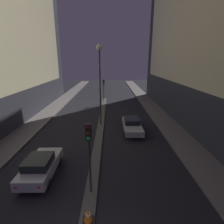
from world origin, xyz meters
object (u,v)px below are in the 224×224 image
object	(u,v)px
street_lamp	(100,67)
car_right_lane	(132,125)
traffic_light_near	(89,143)
traffic_light_mid	(104,86)
car_left_lane	(41,166)
traffic_cone_near	(88,215)

from	to	relation	value
street_lamp	car_right_lane	distance (m)	7.19
traffic_light_near	car_right_lane	distance (m)	10.19
traffic_light_mid	car_left_lane	size ratio (longest dim) A/B	1.02
traffic_cone_near	car_left_lane	distance (m)	5.04
traffic_light_mid	street_lamp	xyz separation A→B (m)	(0.00, -10.45, 3.56)
traffic_light_near	car_right_lane	world-z (taller)	traffic_light_near
traffic_light_mid	car_left_lane	world-z (taller)	traffic_light_mid
traffic_light_near	traffic_cone_near	xyz separation A→B (m)	(0.07, -1.92, -2.75)
traffic_cone_near	car_left_lane	xyz separation A→B (m)	(-3.54, 3.57, 0.31)
traffic_cone_near	car_right_lane	world-z (taller)	car_right_lane
traffic_light_mid	car_right_lane	bearing A→B (deg)	-74.24
traffic_light_near	traffic_light_mid	world-z (taller)	same
traffic_light_near	traffic_light_mid	xyz separation A→B (m)	(0.00, 21.55, 0.00)
traffic_light_near	car_right_lane	size ratio (longest dim) A/B	0.87
street_lamp	car_left_lane	world-z (taller)	street_lamp
traffic_light_mid	car_left_lane	xyz separation A→B (m)	(-3.47, -19.89, -2.44)
traffic_light_mid	traffic_cone_near	distance (m)	23.62
traffic_cone_near	car_right_lane	xyz separation A→B (m)	(3.39, 11.18, 0.28)
traffic_light_mid	street_lamp	world-z (taller)	street_lamp
traffic_cone_near	car_right_lane	bearing A→B (deg)	73.12
traffic_light_mid	car_right_lane	world-z (taller)	traffic_light_mid
car_left_lane	traffic_light_near	bearing A→B (deg)	-25.56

